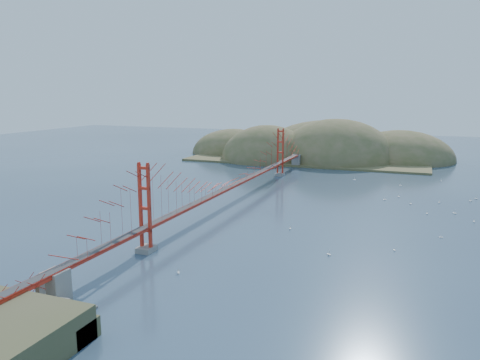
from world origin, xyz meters
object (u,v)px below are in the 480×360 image
(bridge, at_px, (234,165))
(sailboat_0, at_px, (290,228))
(fort, at_px, (46,305))
(sailboat_2, at_px, (329,254))
(sailboat_1, at_px, (427,213))

(bridge, bearing_deg, sailboat_0, -42.82)
(fort, bearing_deg, sailboat_2, 49.08)
(sailboat_0, relative_size, sailboat_1, 1.12)
(fort, xyz_separation_m, sailboat_0, (14.22, 34.44, -0.52))
(bridge, distance_m, fort, 48.40)
(bridge, height_order, sailboat_1, bridge)
(bridge, bearing_deg, fort, -89.52)
(fort, relative_size, sailboat_1, 6.46)
(bridge, relative_size, sailboat_2, 128.54)
(sailboat_0, distance_m, sailboat_1, 25.81)
(fort, bearing_deg, sailboat_1, 57.10)
(sailboat_0, xyz_separation_m, sailboat_1, (19.21, 17.23, -0.01))
(sailboat_0, bearing_deg, bridge, 137.18)
(bridge, relative_size, sailboat_0, 147.56)
(bridge, relative_size, fort, 25.51)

